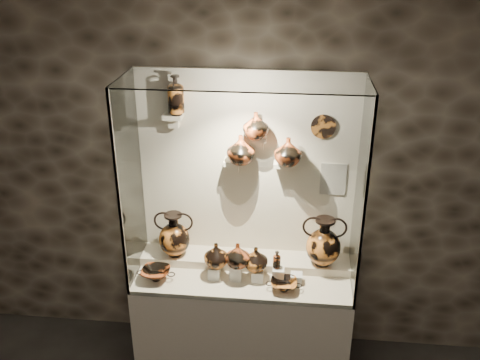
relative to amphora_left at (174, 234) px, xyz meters
name	(u,v)px	position (x,y,z in m)	size (l,w,h in m)	color
wall_back	(247,170)	(0.57, 0.18, 0.51)	(5.00, 0.02, 3.20)	#2C241B
plinth	(243,319)	(0.57, -0.14, -0.69)	(1.70, 0.60, 0.80)	beige
front_tier	(243,277)	(0.57, -0.14, -0.27)	(1.68, 0.58, 0.03)	beige
rear_tier	(245,261)	(0.57, 0.04, -0.24)	(1.70, 0.25, 0.10)	beige
back_panel	(247,170)	(0.57, 0.18, 0.51)	(1.70, 0.03, 1.60)	beige
glass_front	(239,206)	(0.57, -0.43, 0.51)	(1.70, 0.01, 1.60)	white
glass_left	(130,183)	(-0.28, -0.14, 0.51)	(0.01, 0.60, 1.60)	white
glass_right	(361,193)	(1.42, -0.14, 0.51)	(0.01, 0.60, 1.60)	white
glass_top	(243,80)	(0.57, -0.14, 1.31)	(1.70, 0.60, 0.01)	white
frame_post_left	(119,200)	(-0.27, -0.43, 0.51)	(0.02, 0.02, 1.60)	gray
frame_post_right	(364,212)	(1.41, -0.43, 0.51)	(0.02, 0.02, 1.60)	gray
pedestal_a	(214,272)	(0.35, -0.19, -0.21)	(0.09, 0.09, 0.10)	beige
pedestal_b	(236,272)	(0.52, -0.19, -0.19)	(0.09, 0.09, 0.13)	beige
pedestal_c	(258,275)	(0.69, -0.19, -0.21)	(0.09, 0.09, 0.09)	beige
pedestal_d	(278,275)	(0.85, -0.19, -0.20)	(0.09, 0.09, 0.12)	beige
pedestal_e	(296,278)	(0.99, -0.19, -0.22)	(0.09, 0.09, 0.08)	beige
bracket_ul	(173,116)	(0.02, 0.10, 0.96)	(0.14, 0.12, 0.04)	beige
bracket_ca	(233,162)	(0.47, 0.10, 0.61)	(0.14, 0.12, 0.04)	beige
bracket_cb	(260,138)	(0.67, 0.10, 0.81)	(0.10, 0.12, 0.04)	beige
bracket_cc	(283,164)	(0.85, 0.10, 0.61)	(0.14, 0.12, 0.04)	beige
amphora_left	(174,234)	(0.00, 0.00, 0.00)	(0.30, 0.30, 0.38)	orange
amphora_right	(324,242)	(1.19, -0.01, 0.02)	(0.33, 0.33, 0.41)	orange
jug_a	(216,255)	(0.37, -0.17, -0.06)	(0.19, 0.19, 0.20)	orange
jug_b	(238,255)	(0.54, -0.20, -0.03)	(0.19, 0.19, 0.20)	#A2431C
jug_c	(256,259)	(0.67, -0.17, -0.07)	(0.19, 0.19, 0.20)	orange
lekythos_small	(277,259)	(0.83, -0.18, -0.06)	(0.07, 0.07, 0.16)	#A2431C
kylix_left	(156,273)	(-0.10, -0.26, -0.20)	(0.29, 0.24, 0.11)	#A2431C
kylix_right	(284,284)	(0.90, -0.29, -0.21)	(0.26, 0.22, 0.10)	orange
lekythos_tall	(176,93)	(0.05, 0.09, 1.14)	(0.13, 0.13, 0.33)	orange
ovoid_vase_a	(241,149)	(0.53, 0.05, 0.74)	(0.21, 0.21, 0.22)	#A2431C
ovoid_vase_b	(256,125)	(0.64, 0.06, 0.93)	(0.19, 0.19, 0.20)	#A2431C
ovoid_vase_c	(288,151)	(0.88, 0.05, 0.74)	(0.20, 0.20, 0.21)	#A2431C
wall_plate	(323,127)	(1.14, 0.15, 0.90)	(0.18, 0.18, 0.02)	#A15A1F
info_placard	(333,179)	(1.24, 0.16, 0.48)	(0.20, 0.01, 0.26)	beige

